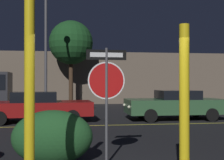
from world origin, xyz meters
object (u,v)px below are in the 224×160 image
hedge_bush_2 (52,137)px  tree_0 (71,43)px  street_lamp (46,30)px  passing_car_2 (37,106)px  stop_sign (106,82)px  passing_car_3 (175,104)px  yellow_pole_left (29,95)px  yellow_pole_right (184,109)px

hedge_bush_2 → tree_0: 17.25m
hedge_bush_2 → street_lamp: street_lamp is taller
tree_0 → passing_car_2: bearing=-99.7°
stop_sign → passing_car_2: size_ratio=0.51×
passing_car_3 → yellow_pole_left: bearing=149.9°
yellow_pole_left → street_lamp: street_lamp is taller
hedge_bush_2 → tree_0: (0.54, 16.73, 4.14)m
tree_0 → hedge_bush_2: bearing=-91.8°
hedge_bush_2 → passing_car_3: (5.41, 7.48, 0.13)m
stop_sign → hedge_bush_2: size_ratio=1.45×
passing_car_3 → stop_sign: bearing=151.1°
tree_0 → stop_sign: bearing=-87.9°
yellow_pole_left → tree_0: tree_0 is taller
passing_car_2 → yellow_pole_left: bearing=1.5°
street_lamp → passing_car_3: bearing=-32.9°
yellow_pole_right → passing_car_3: bearing=71.4°
yellow_pole_left → passing_car_3: yellow_pole_left is taller
yellow_pole_right → street_lamp: street_lamp is taller
stop_sign → tree_0: size_ratio=0.40×
stop_sign → yellow_pole_left: (-1.39, -2.02, -0.20)m
passing_car_3 → hedge_bush_2: bearing=144.4°
passing_car_2 → street_lamp: street_lamp is taller
hedge_bush_2 → passing_car_2: bearing=98.0°
yellow_pole_left → yellow_pole_right: bearing=1.8°
street_lamp → stop_sign: bearing=-79.8°
yellow_pole_right → hedge_bush_2: 3.12m
stop_sign → street_lamp: 12.30m
stop_sign → yellow_pole_left: 2.46m
stop_sign → passing_car_3: stop_sign is taller
stop_sign → street_lamp: size_ratio=0.34×
passing_car_3 → street_lamp: street_lamp is taller
stop_sign → yellow_pole_right: (1.02, -1.95, -0.43)m
yellow_pole_right → street_lamp: size_ratio=0.36×
stop_sign → yellow_pole_right: bearing=-65.5°
yellow_pole_right → stop_sign: bearing=117.7°
passing_car_2 → street_lamp: (0.09, 4.17, 4.10)m
stop_sign → passing_car_3: 8.79m
passing_car_3 → tree_0: tree_0 is taller
hedge_bush_2 → passing_car_3: passing_car_3 is taller
yellow_pole_right → passing_car_2: yellow_pole_right is taller
stop_sign → yellow_pole_right: 2.24m
yellow_pole_left → street_lamp: size_ratio=0.42×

